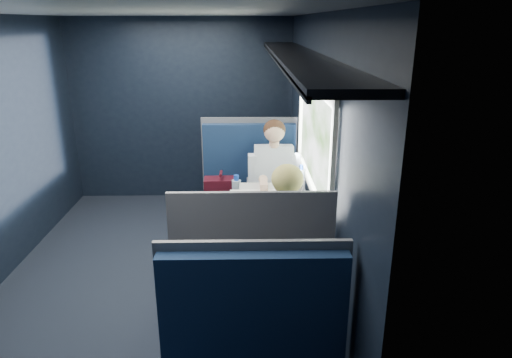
{
  "coord_description": "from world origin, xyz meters",
  "views": [
    {
      "loc": [
        0.82,
        -3.71,
        2.23
      ],
      "look_at": [
        0.9,
        0.0,
        0.95
      ],
      "focal_mm": 32.0,
      "sensor_mm": 36.0,
      "label": 1
    }
  ],
  "objects_px": {
    "table": "(271,210)",
    "woman": "(285,239)",
    "bottle_small": "(301,178)",
    "laptop": "(294,195)",
    "seat_row_front": "(249,173)",
    "seat_bay_far": "(252,289)",
    "cup": "(301,184)",
    "man": "(274,178)",
    "seat_bay_near": "(248,199)"
  },
  "relations": [
    {
      "from": "seat_row_front",
      "to": "man",
      "type": "distance_m",
      "value": 1.17
    },
    {
      "from": "table",
      "to": "seat_bay_near",
      "type": "xyz_separation_m",
      "value": [
        -0.2,
        0.87,
        -0.24
      ]
    },
    {
      "from": "table",
      "to": "bottle_small",
      "type": "distance_m",
      "value": 0.47
    },
    {
      "from": "seat_bay_near",
      "to": "seat_bay_far",
      "type": "height_order",
      "value": "same"
    },
    {
      "from": "table",
      "to": "woman",
      "type": "bearing_deg",
      "value": -84.55
    },
    {
      "from": "seat_bay_near",
      "to": "bottle_small",
      "type": "height_order",
      "value": "seat_bay_near"
    },
    {
      "from": "seat_row_front",
      "to": "bottle_small",
      "type": "relative_size",
      "value": 4.93
    },
    {
      "from": "seat_row_front",
      "to": "bottle_small",
      "type": "bearing_deg",
      "value": -71.99
    },
    {
      "from": "table",
      "to": "laptop",
      "type": "xyz_separation_m",
      "value": [
        0.2,
        -0.01,
        0.14
      ]
    },
    {
      "from": "table",
      "to": "bottle_small",
      "type": "bearing_deg",
      "value": 47.11
    },
    {
      "from": "bottle_small",
      "to": "cup",
      "type": "xyz_separation_m",
      "value": [
        0.0,
        -0.02,
        -0.05
      ]
    },
    {
      "from": "laptop",
      "to": "bottle_small",
      "type": "xyz_separation_m",
      "value": [
        0.1,
        0.33,
        0.04
      ]
    },
    {
      "from": "woman",
      "to": "cup",
      "type": "height_order",
      "value": "woman"
    },
    {
      "from": "bottle_small",
      "to": "man",
      "type": "bearing_deg",
      "value": 121.29
    },
    {
      "from": "man",
      "to": "laptop",
      "type": "relative_size",
      "value": 3.78
    },
    {
      "from": "man",
      "to": "bottle_small",
      "type": "height_order",
      "value": "man"
    },
    {
      "from": "seat_row_front",
      "to": "cup",
      "type": "relative_size",
      "value": 11.67
    },
    {
      "from": "table",
      "to": "seat_bay_near",
      "type": "bearing_deg",
      "value": 102.81
    },
    {
      "from": "bottle_small",
      "to": "laptop",
      "type": "bearing_deg",
      "value": -105.89
    },
    {
      "from": "table",
      "to": "seat_bay_far",
      "type": "xyz_separation_m",
      "value": [
        -0.18,
        -0.87,
        -0.25
      ]
    },
    {
      "from": "woman",
      "to": "laptop",
      "type": "bearing_deg",
      "value": 78.99
    },
    {
      "from": "woman",
      "to": "seat_bay_near",
      "type": "bearing_deg",
      "value": 99.55
    },
    {
      "from": "laptop",
      "to": "cup",
      "type": "distance_m",
      "value": 0.33
    },
    {
      "from": "seat_row_front",
      "to": "man",
      "type": "height_order",
      "value": "man"
    },
    {
      "from": "table",
      "to": "seat_bay_far",
      "type": "height_order",
      "value": "seat_bay_far"
    },
    {
      "from": "laptop",
      "to": "bottle_small",
      "type": "distance_m",
      "value": 0.35
    },
    {
      "from": "woman",
      "to": "bottle_small",
      "type": "distance_m",
      "value": 1.06
    },
    {
      "from": "table",
      "to": "cup",
      "type": "height_order",
      "value": "cup"
    },
    {
      "from": "seat_bay_far",
      "to": "cup",
      "type": "height_order",
      "value": "seat_bay_far"
    },
    {
      "from": "laptop",
      "to": "table",
      "type": "bearing_deg",
      "value": 176.15
    },
    {
      "from": "man",
      "to": "table",
      "type": "bearing_deg",
      "value": -95.52
    },
    {
      "from": "laptop",
      "to": "man",
      "type": "bearing_deg",
      "value": 100.73
    },
    {
      "from": "man",
      "to": "bottle_small",
      "type": "relative_size",
      "value": 5.62
    },
    {
      "from": "seat_bay_near",
      "to": "laptop",
      "type": "xyz_separation_m",
      "value": [
        0.4,
        -0.88,
        0.38
      ]
    },
    {
      "from": "table",
      "to": "cup",
      "type": "xyz_separation_m",
      "value": [
        0.3,
        0.3,
        0.13
      ]
    },
    {
      "from": "seat_bay_near",
      "to": "woman",
      "type": "distance_m",
      "value": 1.63
    },
    {
      "from": "seat_bay_near",
      "to": "seat_row_front",
      "type": "xyz_separation_m",
      "value": [
        0.01,
        0.93,
        -0.01
      ]
    },
    {
      "from": "table",
      "to": "man",
      "type": "relative_size",
      "value": 0.76
    },
    {
      "from": "seat_bay_far",
      "to": "bottle_small",
      "type": "relative_size",
      "value": 5.36
    },
    {
      "from": "woman",
      "to": "seat_row_front",
      "type": "bearing_deg",
      "value": 95.7
    },
    {
      "from": "seat_bay_far",
      "to": "man",
      "type": "xyz_separation_m",
      "value": [
        0.25,
        1.57,
        0.3
      ]
    },
    {
      "from": "bottle_small",
      "to": "seat_row_front",
      "type": "bearing_deg",
      "value": 108.01
    },
    {
      "from": "man",
      "to": "laptop",
      "type": "distance_m",
      "value": 0.73
    },
    {
      "from": "table",
      "to": "seat_bay_far",
      "type": "bearing_deg",
      "value": -101.78
    },
    {
      "from": "seat_row_front",
      "to": "laptop",
      "type": "relative_size",
      "value": 3.31
    },
    {
      "from": "seat_bay_far",
      "to": "seat_row_front",
      "type": "distance_m",
      "value": 2.67
    },
    {
      "from": "seat_bay_near",
      "to": "seat_bay_far",
      "type": "distance_m",
      "value": 1.74
    },
    {
      "from": "woman",
      "to": "cup",
      "type": "distance_m",
      "value": 1.04
    },
    {
      "from": "seat_bay_near",
      "to": "cup",
      "type": "xyz_separation_m",
      "value": [
        0.49,
        -0.57,
        0.37
      ]
    },
    {
      "from": "woman",
      "to": "laptop",
      "type": "xyz_separation_m",
      "value": [
        0.13,
        0.69,
        0.08
      ]
    }
  ]
}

